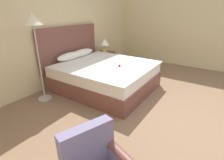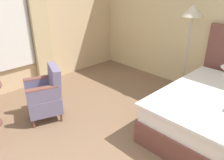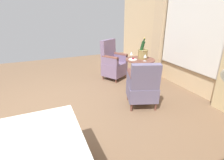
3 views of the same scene
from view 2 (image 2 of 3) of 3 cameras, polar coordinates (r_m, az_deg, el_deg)
The scene contains 2 objects.
floor_lamp_brass at distance 4.23m, azimuth 20.11°, elevation 14.83°, with size 0.38×0.38×1.74m.
armchair_by_window at distance 3.70m, azimuth -16.95°, elevation -3.75°, with size 0.67×0.68×0.88m.
Camera 2 is at (1.03, -1.09, 2.09)m, focal length 35.00 mm.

